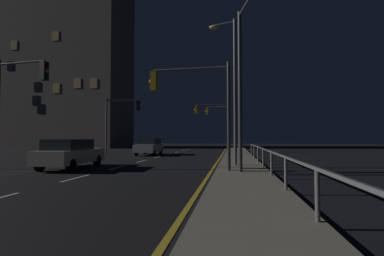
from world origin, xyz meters
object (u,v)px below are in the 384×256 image
object	(u,v)px
car_oncoming	(149,146)
traffic_light_far_right	(219,119)
traffic_light_overhead_east	(192,94)
street_lamp_median	(242,72)
traffic_light_far_left	(213,117)
car	(71,153)
traffic_light_mid_right	(121,115)
building_distant	(69,65)
traffic_light_near_right	(18,92)
street_lamp_across_street	(231,79)

from	to	relation	value
car_oncoming	traffic_light_far_right	world-z (taller)	traffic_light_far_right
traffic_light_overhead_east	street_lamp_median	xyz separation A→B (m)	(2.34, -0.79, 0.81)
traffic_light_overhead_east	traffic_light_far_left	xyz separation A→B (m)	(-0.25, 17.07, 0.22)
car	traffic_light_far_right	bearing A→B (deg)	71.90
traffic_light_mid_right	traffic_light_far_left	xyz separation A→B (m)	(8.78, 4.43, 0.03)
traffic_light_mid_right	building_distant	xyz separation A→B (m)	(-17.67, 18.41, 10.59)
traffic_light_overhead_east	building_distant	world-z (taller)	building_distant
traffic_light_far_left	traffic_light_mid_right	bearing A→B (deg)	-153.25
traffic_light_far_left	car	bearing A→B (deg)	-111.40
traffic_light_overhead_east	traffic_light_near_right	distance (m)	9.09
car	street_lamp_across_street	world-z (taller)	street_lamp_across_street
traffic_light_mid_right	traffic_light_near_right	size ratio (longest dim) A/B	0.96
car_oncoming	building_distant	xyz separation A→B (m)	(-20.69, 18.65, 13.67)
traffic_light_far_left	building_distant	xyz separation A→B (m)	(-26.45, 13.98, 10.56)
traffic_light_overhead_east	building_distant	bearing A→B (deg)	130.69
traffic_light_near_right	car_oncoming	bearing A→B (deg)	76.36
traffic_light_near_right	traffic_light_far_right	size ratio (longest dim) A/B	1.02
traffic_light_near_right	street_lamp_median	xyz separation A→B (m)	(11.42, -0.54, 0.50)
street_lamp_median	building_distant	world-z (taller)	building_distant
traffic_light_far_left	street_lamp_median	size ratio (longest dim) A/B	0.75
street_lamp_median	street_lamp_across_street	world-z (taller)	street_lamp_across_street
traffic_light_mid_right	traffic_light_far_left	size ratio (longest dim) A/B	1.03
car	street_lamp_median	world-z (taller)	street_lamp_median
traffic_light_far_left	traffic_light_near_right	bearing A→B (deg)	-117.02
traffic_light_overhead_east	street_lamp_across_street	bearing A→B (deg)	54.13
car	street_lamp_across_street	distance (m)	9.66
traffic_light_near_right	street_lamp_across_street	bearing A→B (deg)	14.42
traffic_light_overhead_east	traffic_light_near_right	size ratio (longest dim) A/B	0.87
traffic_light_near_right	building_distant	bearing A→B (deg)	119.38
car	car_oncoming	world-z (taller)	same
traffic_light_far_right	street_lamp_across_street	bearing A→B (deg)	-85.09
street_lamp_median	traffic_light_far_right	bearing A→B (deg)	95.41
car_oncoming	building_distant	distance (m)	31.03
traffic_light_overhead_east	traffic_light_far_left	bearing A→B (deg)	90.83
traffic_light_mid_right	traffic_light_near_right	xyz separation A→B (m)	(-0.05, -12.89, 0.13)
car	car_oncoming	xyz separation A→B (m)	(0.66, 11.73, 0.00)
building_distant	traffic_light_far_right	bearing A→B (deg)	-19.11
traffic_light_mid_right	street_lamp_median	size ratio (longest dim) A/B	0.77
traffic_light_mid_right	traffic_light_far_right	distance (m)	12.96
traffic_light_near_right	street_lamp_median	size ratio (longest dim) A/B	0.80
traffic_light_far_right	street_lamp_median	bearing A→B (deg)	-84.59
car	traffic_light_mid_right	size ratio (longest dim) A/B	0.80
traffic_light_far_right	street_lamp_median	size ratio (longest dim) A/B	0.78
traffic_light_far_right	street_lamp_across_street	xyz separation A→B (m)	(1.65, -19.17, 0.88)
traffic_light_near_right	car	bearing A→B (deg)	21.07
traffic_light_mid_right	building_distant	bearing A→B (deg)	133.83
traffic_light_far_right	car	bearing A→B (deg)	-108.10
street_lamp_median	building_distant	bearing A→B (deg)	132.37
traffic_light_far_left	street_lamp_median	bearing A→B (deg)	-81.75
traffic_light_mid_right	traffic_light_near_right	world-z (taller)	traffic_light_near_right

